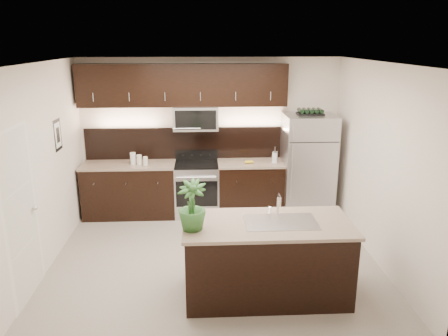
# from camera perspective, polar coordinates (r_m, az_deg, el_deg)

# --- Properties ---
(ground) EXTENTS (4.50, 4.50, 0.00)m
(ground) POSITION_cam_1_polar(r_m,az_deg,el_deg) (6.31, -1.29, -11.72)
(ground) COLOR gray
(ground) RESTS_ON ground
(room_walls) EXTENTS (4.52, 4.02, 2.71)m
(room_walls) POSITION_cam_1_polar(r_m,az_deg,el_deg) (5.67, -2.51, 3.36)
(room_walls) COLOR silver
(room_walls) RESTS_ON ground
(counter_run) EXTENTS (3.51, 0.65, 0.94)m
(counter_run) POSITION_cam_1_polar(r_m,az_deg,el_deg) (7.68, -5.09, -2.71)
(counter_run) COLOR black
(counter_run) RESTS_ON ground
(upper_fixtures) EXTENTS (3.49, 0.40, 1.66)m
(upper_fixtures) POSITION_cam_1_polar(r_m,az_deg,el_deg) (7.46, -5.17, 9.89)
(upper_fixtures) COLOR black
(upper_fixtures) RESTS_ON counter_run
(island) EXTENTS (1.96, 0.96, 0.94)m
(island) POSITION_cam_1_polar(r_m,az_deg,el_deg) (5.32, 5.59, -11.71)
(island) COLOR black
(island) RESTS_ON ground
(sink_faucet) EXTENTS (0.84, 0.50, 0.28)m
(sink_faucet) POSITION_cam_1_polar(r_m,az_deg,el_deg) (5.15, 7.39, -6.82)
(sink_faucet) COLOR silver
(sink_faucet) RESTS_ON island
(refrigerator) EXTENTS (0.85, 0.77, 1.77)m
(refrigerator) POSITION_cam_1_polar(r_m,az_deg,el_deg) (7.71, 10.83, 0.36)
(refrigerator) COLOR #B2B2B7
(refrigerator) RESTS_ON ground
(wine_rack) EXTENTS (0.44, 0.27, 0.10)m
(wine_rack) POSITION_cam_1_polar(r_m,az_deg,el_deg) (7.51, 11.21, 7.20)
(wine_rack) COLOR black
(wine_rack) RESTS_ON refrigerator
(plant) EXTENTS (0.36, 0.36, 0.56)m
(plant) POSITION_cam_1_polar(r_m,az_deg,el_deg) (4.83, -4.23, -4.92)
(plant) COLOR #265522
(plant) RESTS_ON island
(canisters) EXTENTS (0.30, 0.15, 0.21)m
(canisters) POSITION_cam_1_polar(r_m,az_deg,el_deg) (7.52, -11.21, 1.10)
(canisters) COLOR silver
(canisters) RESTS_ON counter_run
(french_press) EXTENTS (0.09, 0.09, 0.27)m
(french_press) POSITION_cam_1_polar(r_m,az_deg,el_deg) (7.56, 6.64, 1.47)
(french_press) COLOR silver
(french_press) RESTS_ON counter_run
(bananas) EXTENTS (0.18, 0.14, 0.05)m
(bananas) POSITION_cam_1_polar(r_m,az_deg,el_deg) (7.49, 2.91, 0.81)
(bananas) COLOR gold
(bananas) RESTS_ON counter_run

